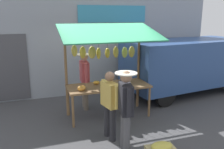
{
  "coord_description": "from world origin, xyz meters",
  "views": [
    {
      "loc": [
        1.89,
        5.89,
        2.73
      ],
      "look_at": [
        0.0,
        0.3,
        1.25
      ],
      "focal_mm": 38.46,
      "sensor_mm": 36.0,
      "label": 1
    }
  ],
  "objects_px": {
    "vendor_with_sunhat": "(85,76)",
    "shopper_with_shopping_bag": "(110,101)",
    "market_stall": "(108,60)",
    "parked_van": "(182,62)",
    "shopper_in_grey_tee": "(126,105)"
  },
  "relations": [
    {
      "from": "vendor_with_sunhat",
      "to": "parked_van",
      "type": "xyz_separation_m",
      "value": [
        -3.56,
        -0.36,
        0.13
      ]
    },
    {
      "from": "vendor_with_sunhat",
      "to": "parked_van",
      "type": "height_order",
      "value": "parked_van"
    },
    {
      "from": "vendor_with_sunhat",
      "to": "shopper_in_grey_tee",
      "type": "height_order",
      "value": "shopper_in_grey_tee"
    },
    {
      "from": "market_stall",
      "to": "parked_van",
      "type": "height_order",
      "value": "market_stall"
    },
    {
      "from": "shopper_with_shopping_bag",
      "to": "parked_van",
      "type": "height_order",
      "value": "parked_van"
    },
    {
      "from": "shopper_with_shopping_bag",
      "to": "parked_van",
      "type": "distance_m",
      "value": 4.13
    },
    {
      "from": "shopper_in_grey_tee",
      "to": "parked_van",
      "type": "relative_size",
      "value": 0.37
    },
    {
      "from": "vendor_with_sunhat",
      "to": "shopper_with_shopping_bag",
      "type": "xyz_separation_m",
      "value": [
        -0.14,
        1.94,
        -0.11
      ]
    },
    {
      "from": "vendor_with_sunhat",
      "to": "parked_van",
      "type": "bearing_deg",
      "value": 99.15
    },
    {
      "from": "market_stall",
      "to": "vendor_with_sunhat",
      "type": "xyz_separation_m",
      "value": [
        0.49,
        -0.7,
        -0.55
      ]
    },
    {
      "from": "market_stall",
      "to": "shopper_in_grey_tee",
      "type": "height_order",
      "value": "market_stall"
    },
    {
      "from": "vendor_with_sunhat",
      "to": "shopper_with_shopping_bag",
      "type": "bearing_deg",
      "value": 7.42
    },
    {
      "from": "shopper_in_grey_tee",
      "to": "market_stall",
      "type": "bearing_deg",
      "value": 4.0
    },
    {
      "from": "market_stall",
      "to": "vendor_with_sunhat",
      "type": "bearing_deg",
      "value": -54.89
    },
    {
      "from": "market_stall",
      "to": "parked_van",
      "type": "bearing_deg",
      "value": -161.03
    }
  ]
}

